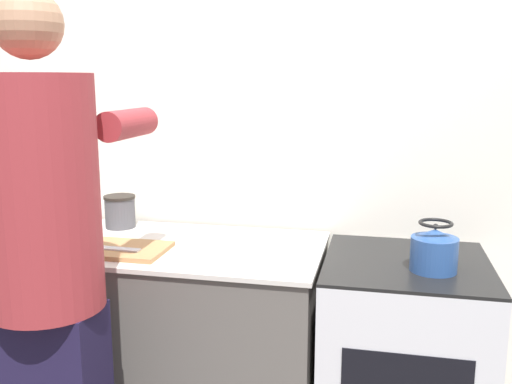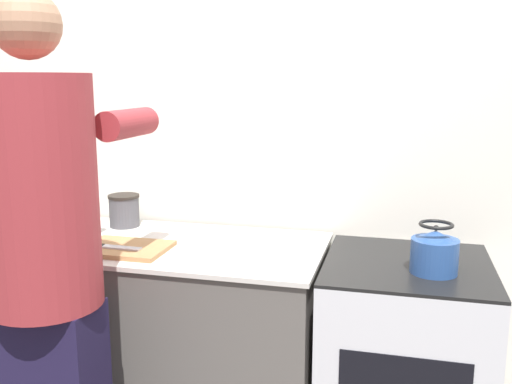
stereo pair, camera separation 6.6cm
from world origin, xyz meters
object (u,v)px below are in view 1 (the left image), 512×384
(bowl_prep, at_px, (34,221))
(person, at_px, (48,267))
(kettle, at_px, (434,250))
(oven, at_px, (401,372))
(canister_jar, at_px, (120,211))
(knife, at_px, (107,248))
(cutting_board, at_px, (124,249))

(bowl_prep, bearing_deg, person, -53.50)
(person, relative_size, bowl_prep, 13.33)
(kettle, bearing_deg, oven, 133.06)
(oven, xyz_separation_m, canister_jar, (-1.25, 0.20, 0.53))
(person, height_order, knife, person)
(canister_jar, bearing_deg, person, -80.07)
(canister_jar, bearing_deg, cutting_board, -62.47)
(person, distance_m, kettle, 1.29)
(cutting_board, bearing_deg, bowl_prep, 157.21)
(oven, xyz_separation_m, cutting_board, (-1.07, -0.14, 0.46))
(cutting_board, relative_size, knife, 1.27)
(person, xyz_separation_m, bowl_prep, (-0.50, 0.68, -0.05))
(knife, bearing_deg, bowl_prep, 153.80)
(oven, distance_m, kettle, 0.54)
(knife, xyz_separation_m, canister_jar, (-0.12, 0.37, 0.05))
(oven, height_order, kettle, kettle)
(oven, xyz_separation_m, knife, (-1.13, -0.17, 0.48))
(cutting_board, height_order, bowl_prep, bowl_prep)
(bowl_prep, bearing_deg, knife, -28.12)
(knife, distance_m, bowl_prep, 0.55)
(kettle, xyz_separation_m, canister_jar, (-1.33, 0.30, 0.00))
(oven, relative_size, cutting_board, 2.73)
(person, distance_m, bowl_prep, 0.84)
(cutting_board, distance_m, canister_jar, 0.39)
(person, distance_m, cutting_board, 0.46)
(kettle, relative_size, bowl_prep, 1.32)
(oven, height_order, bowl_prep, bowl_prep)
(cutting_board, distance_m, kettle, 1.16)
(cutting_board, xyz_separation_m, canister_jar, (-0.18, 0.34, 0.06))
(oven, xyz_separation_m, person, (-1.11, -0.59, 0.54))
(cutting_board, bearing_deg, oven, 7.30)
(person, bearing_deg, cutting_board, 84.95)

